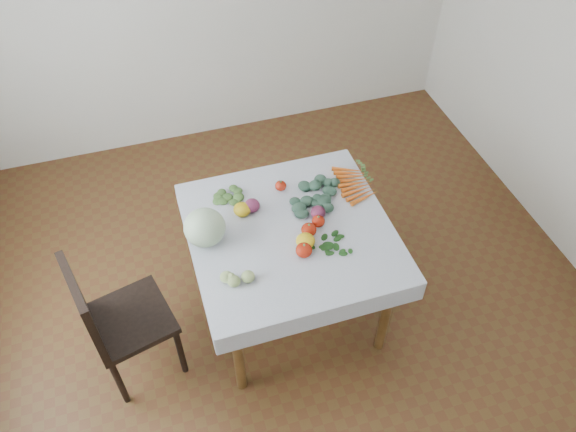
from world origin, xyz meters
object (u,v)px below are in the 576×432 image
at_px(chair, 111,318).
at_px(table, 291,242).
at_px(carrot_bunch, 355,184).
at_px(cabbage, 205,227).
at_px(heirloom_back, 242,209).

bearing_deg(chair, table, 7.13).
bearing_deg(carrot_bunch, table, -154.28).
bearing_deg(cabbage, chair, -160.97).
xyz_separation_m(table, carrot_bunch, (0.48, 0.23, 0.12)).
height_order(table, carrot_bunch, carrot_bunch).
bearing_deg(carrot_bunch, cabbage, -170.33).
bearing_deg(chair, carrot_bunch, 13.33).
xyz_separation_m(table, chair, (-1.05, -0.13, -0.11)).
distance_m(chair, cabbage, 0.69).
xyz_separation_m(table, heirloom_back, (-0.23, 0.20, 0.14)).
bearing_deg(table, heirloom_back, 137.92).
distance_m(chair, heirloom_back, 0.92).
height_order(cabbage, heirloom_back, cabbage).
distance_m(table, heirloom_back, 0.34).
bearing_deg(cabbage, carrot_bunch, 9.67).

